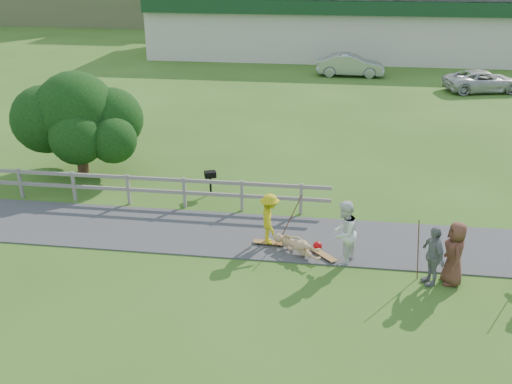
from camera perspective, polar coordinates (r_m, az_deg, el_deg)
ground at (r=16.63m, az=-3.23°, el=-6.65°), size 260.00×260.00×0.00m
path at (r=17.92m, az=-2.32°, el=-4.23°), size 34.00×3.00×0.04m
fence at (r=20.43m, az=-14.31°, el=0.79°), size 15.05×0.10×1.10m
strip_mall at (r=49.41m, az=9.53°, el=16.36°), size 32.50×10.75×5.10m
skater_rider at (r=16.94m, az=1.36°, el=-3.02°), size 0.81×1.13×1.57m
skater_fallen at (r=16.72m, az=4.09°, el=-5.34°), size 1.28×1.53×0.59m
spectator_a at (r=16.14m, az=8.78°, el=-4.07°), size 1.01×1.12×1.90m
spectator_b at (r=15.76m, az=17.26°, el=-6.10°), size 0.73×1.07×1.68m
spectator_c at (r=15.93m, az=19.24°, el=-5.82°), size 0.61×0.90×1.79m
car_silver at (r=41.02m, az=9.41°, el=12.42°), size 4.63×1.66×1.52m
car_white at (r=38.55m, az=21.77°, el=10.25°), size 5.14×3.26×1.32m
tree at (r=23.40m, az=-17.26°, el=5.39°), size 4.99×4.99×3.03m
bbq at (r=20.69m, az=-4.57°, el=0.91°), size 0.49×0.44×0.88m
longboard_rider at (r=17.28m, az=1.34°, el=-5.20°), size 0.98×0.29×0.11m
longboard_fallen at (r=16.73m, az=6.79°, el=-6.39°), size 0.80×0.84×0.10m
helmet at (r=17.09m, az=6.18°, el=-5.38°), size 0.27×0.27×0.27m
pole_rider at (r=17.22m, az=3.50°, el=-2.40°), size 0.03×0.03×1.68m
pole_spec_left at (r=15.83m, az=15.91°, el=-5.59°), size 0.03×0.03×1.77m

